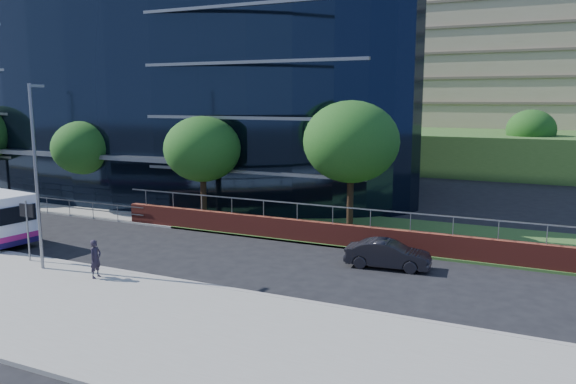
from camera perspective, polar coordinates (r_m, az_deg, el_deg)
The scene contains 13 objects.
far_forecourt at distance 44.51m, azimuth -21.12°, elevation -0.84°, with size 50.00×8.00×0.10m, color gray.
grass_verge at distance 31.10m, azimuth 21.01°, elevation -5.06°, with size 36.00×8.00×0.12m, color #2D511E.
glass_office at distance 49.93m, azimuth -11.76°, elevation 9.81°, with size 44.00×23.10×16.00m.
retaining_wall at distance 27.95m, azimuth 12.26°, elevation -5.06°, with size 34.00×0.40×2.11m.
guard_railings at distance 43.33m, azimuth -26.82°, elevation -0.46°, with size 24.00×0.05×1.10m.
street_sign at distance 28.19m, azimuth -24.98°, elevation -2.41°, with size 0.85×0.09×2.80m.
tree_far_b at distance 40.82m, azimuth -20.06°, elevation 4.24°, with size 4.29×4.29×6.05m.
tree_far_c at distance 34.02m, azimuth -8.69°, elevation 4.32°, with size 4.62×4.62×6.51m.
tree_far_d at distance 30.86m, azimuth 6.43°, elevation 5.07°, with size 5.28×5.28×7.44m.
tree_dist_e at distance 59.24m, azimuth 23.46°, elevation 5.79°, with size 4.62×4.62×6.51m.
streetlight_east at distance 26.33m, azimuth -24.21°, elevation 1.92°, with size 0.15×0.77×8.00m.
parked_car at distance 25.68m, azimuth 10.11°, elevation -6.25°, with size 1.32×3.78×1.25m, color black.
pedestrian at distance 24.75m, azimuth -18.97°, elevation -6.43°, with size 0.59×0.39×1.61m, color black.
Camera 1 is at (25.91, -19.13, 7.51)m, focal length 35.00 mm.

